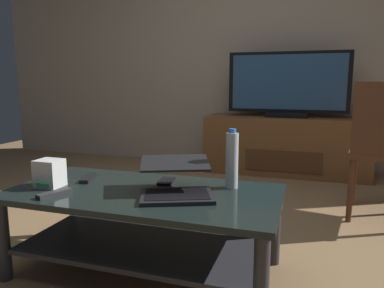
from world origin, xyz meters
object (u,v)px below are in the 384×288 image
object	(u,v)px
media_cabinet	(285,145)
television	(288,86)
soundbar_remote	(88,178)
tv_remote	(54,193)
cell_phone	(167,181)
coffee_table	(144,215)
laptop	(177,182)
router_box	(50,173)
water_bottle_near	(232,160)

from	to	relation	value
media_cabinet	television	bearing A→B (deg)	-90.00
television	soundbar_remote	world-z (taller)	television
media_cabinet	tv_remote	bearing A→B (deg)	-109.72
cell_phone	soundbar_remote	world-z (taller)	soundbar_remote
tv_remote	soundbar_remote	distance (m)	0.28
coffee_table	cell_phone	world-z (taller)	cell_phone
laptop	soundbar_remote	size ratio (longest dim) A/B	2.84
cell_phone	router_box	bearing A→B (deg)	-162.64
laptop	television	bearing A→B (deg)	81.06
water_bottle_near	tv_remote	world-z (taller)	water_bottle_near
coffee_table	tv_remote	size ratio (longest dim) A/B	8.08
media_cabinet	soundbar_remote	world-z (taller)	media_cabinet
coffee_table	cell_phone	distance (m)	0.22
cell_phone	media_cabinet	bearing A→B (deg)	68.40
television	laptop	size ratio (longest dim) A/B	2.59
coffee_table	tv_remote	xyz separation A→B (m)	(-0.36, -0.20, 0.14)
water_bottle_near	laptop	bearing A→B (deg)	-140.16
coffee_table	laptop	world-z (taller)	laptop
tv_remote	cell_phone	bearing A→B (deg)	64.56
water_bottle_near	media_cabinet	bearing A→B (deg)	86.34
media_cabinet	soundbar_remote	bearing A→B (deg)	-112.20
television	water_bottle_near	xyz separation A→B (m)	(-0.13, -2.06, -0.34)
water_bottle_near	tv_remote	distance (m)	0.84
television	laptop	world-z (taller)	television
media_cabinet	laptop	bearing A→B (deg)	-98.85
laptop	water_bottle_near	bearing A→B (deg)	39.84
router_box	media_cabinet	bearing A→B (deg)	66.90
coffee_table	water_bottle_near	world-z (taller)	water_bottle_near
media_cabinet	router_box	world-z (taller)	media_cabinet
laptop	media_cabinet	bearing A→B (deg)	81.15
laptop	router_box	distance (m)	0.65
water_bottle_near	soundbar_remote	bearing A→B (deg)	-173.15
media_cabinet	tv_remote	world-z (taller)	media_cabinet
television	router_box	distance (m)	2.56
laptop	router_box	world-z (taller)	laptop
coffee_table	media_cabinet	distance (m)	2.32
coffee_table	cell_phone	xyz separation A→B (m)	(0.05, 0.17, 0.13)
media_cabinet	television	xyz separation A→B (m)	(0.00, -0.02, 0.60)
coffee_table	water_bottle_near	xyz separation A→B (m)	(0.39, 0.17, 0.26)
coffee_table	water_bottle_near	distance (m)	0.50
coffee_table	tv_remote	world-z (taller)	tv_remote
laptop	router_box	bearing A→B (deg)	-173.85
television	cell_phone	distance (m)	2.17
coffee_table	water_bottle_near	size ratio (longest dim) A/B	4.43
television	cell_phone	world-z (taller)	television
tv_remote	soundbar_remote	size ratio (longest dim) A/B	1.00
router_box	television	bearing A→B (deg)	66.71
media_cabinet	water_bottle_near	bearing A→B (deg)	-93.66
water_bottle_near	soundbar_remote	xyz separation A→B (m)	(-0.75, -0.09, -0.13)
laptop	coffee_table	bearing A→B (deg)	176.54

